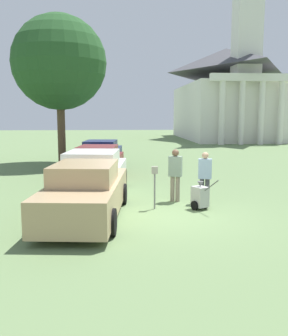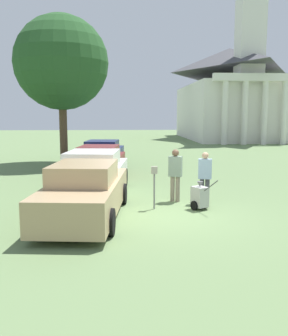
{
  "view_description": "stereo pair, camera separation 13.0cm",
  "coord_description": "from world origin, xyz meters",
  "px_view_note": "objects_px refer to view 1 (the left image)",
  "views": [
    {
      "loc": [
        -1.36,
        -10.15,
        2.79
      ],
      "look_at": [
        -0.51,
        1.72,
        1.1
      ],
      "focal_mm": 40.0,
      "sensor_mm": 36.0,
      "label": 1
    },
    {
      "loc": [
        -1.23,
        -10.16,
        2.79
      ],
      "look_at": [
        -0.51,
        1.72,
        1.1
      ],
      "focal_mm": 40.0,
      "sensor_mm": 36.0,
      "label": 2
    }
  ],
  "objects_px": {
    "parked_car_tan": "(86,192)",
    "person_worker": "(175,172)",
    "parked_car_maroon": "(98,163)",
    "parked_car_white": "(93,174)",
    "church": "(226,89)",
    "parking_meter": "(155,179)",
    "parked_car_navy": "(101,155)",
    "person_supervisor": "(205,174)",
    "equipment_cart": "(200,197)"
  },
  "relations": [
    {
      "from": "parked_car_maroon",
      "to": "parking_meter",
      "type": "xyz_separation_m",
      "value": [
        1.95,
        -5.83,
        0.23
      ]
    },
    {
      "from": "parked_car_tan",
      "to": "parked_car_maroon",
      "type": "distance_m",
      "value": 6.63
    },
    {
      "from": "church",
      "to": "parking_meter",
      "type": "bearing_deg",
      "value": -109.63
    },
    {
      "from": "parked_car_tan",
      "to": "parked_car_navy",
      "type": "bearing_deg",
      "value": 95.89
    },
    {
      "from": "equipment_cart",
      "to": "church",
      "type": "distance_m",
      "value": 34.53
    },
    {
      "from": "parked_car_maroon",
      "to": "parked_car_white",
      "type": "bearing_deg",
      "value": -84.11
    },
    {
      "from": "parked_car_navy",
      "to": "equipment_cart",
      "type": "relative_size",
      "value": 4.91
    },
    {
      "from": "parked_car_tan",
      "to": "person_worker",
      "type": "relative_size",
      "value": 3.08
    },
    {
      "from": "parked_car_tan",
      "to": "person_worker",
      "type": "height_order",
      "value": "person_worker"
    },
    {
      "from": "parked_car_white",
      "to": "parking_meter",
      "type": "distance_m",
      "value": 3.04
    },
    {
      "from": "parked_car_tan",
      "to": "parked_car_maroon",
      "type": "height_order",
      "value": "parked_car_tan"
    },
    {
      "from": "parked_car_white",
      "to": "parked_car_navy",
      "type": "bearing_deg",
      "value": 95.88
    },
    {
      "from": "parked_car_maroon",
      "to": "parking_meter",
      "type": "bearing_deg",
      "value": -65.64
    },
    {
      "from": "parked_car_tan",
      "to": "parked_car_navy",
      "type": "xyz_separation_m",
      "value": [
        0.0,
        9.76,
        -0.01
      ]
    },
    {
      "from": "equipment_cart",
      "to": "church",
      "type": "xyz_separation_m",
      "value": [
        10.22,
        32.54,
        5.34
      ]
    },
    {
      "from": "person_worker",
      "to": "church",
      "type": "bearing_deg",
      "value": -88.8
    },
    {
      "from": "parked_car_tan",
      "to": "parked_car_maroon",
      "type": "xyz_separation_m",
      "value": [
        -0.0,
        6.63,
        -0.04
      ]
    },
    {
      "from": "parked_car_tan",
      "to": "church",
      "type": "distance_m",
      "value": 36.21
    },
    {
      "from": "parked_car_white",
      "to": "equipment_cart",
      "type": "bearing_deg",
      "value": -30.65
    },
    {
      "from": "person_supervisor",
      "to": "parked_car_tan",
      "type": "bearing_deg",
      "value": 35.09
    },
    {
      "from": "church",
      "to": "parked_car_navy",
      "type": "bearing_deg",
      "value": -119.94
    },
    {
      "from": "parked_car_navy",
      "to": "person_worker",
      "type": "height_order",
      "value": "person_worker"
    },
    {
      "from": "parking_meter",
      "to": "church",
      "type": "bearing_deg",
      "value": 70.37
    },
    {
      "from": "parked_car_tan",
      "to": "parked_car_maroon",
      "type": "relative_size",
      "value": 1.03
    },
    {
      "from": "parked_car_tan",
      "to": "person_supervisor",
      "type": "relative_size",
      "value": 3.2
    },
    {
      "from": "person_worker",
      "to": "parked_car_navy",
      "type": "bearing_deg",
      "value": -51.19
    },
    {
      "from": "parking_meter",
      "to": "person_worker",
      "type": "distance_m",
      "value": 1.22
    },
    {
      "from": "equipment_cart",
      "to": "church",
      "type": "bearing_deg",
      "value": 44.44
    },
    {
      "from": "parked_car_tan",
      "to": "person_worker",
      "type": "xyz_separation_m",
      "value": [
        2.71,
        1.74,
        0.26
      ]
    },
    {
      "from": "person_supervisor",
      "to": "equipment_cart",
      "type": "distance_m",
      "value": 0.99
    },
    {
      "from": "parked_car_white",
      "to": "church",
      "type": "distance_m",
      "value": 33.37
    },
    {
      "from": "parking_meter",
      "to": "parked_car_maroon",
      "type": "bearing_deg",
      "value": 108.47
    },
    {
      "from": "parked_car_maroon",
      "to": "parked_car_navy",
      "type": "height_order",
      "value": "parked_car_navy"
    },
    {
      "from": "parked_car_navy",
      "to": "church",
      "type": "relative_size",
      "value": 0.2
    },
    {
      "from": "parked_car_white",
      "to": "person_worker",
      "type": "xyz_separation_m",
      "value": [
        2.71,
        -1.38,
        0.25
      ]
    },
    {
      "from": "parked_car_maroon",
      "to": "parked_car_navy",
      "type": "relative_size",
      "value": 1.04
    },
    {
      "from": "person_worker",
      "to": "parking_meter",
      "type": "bearing_deg",
      "value": 71.3
    },
    {
      "from": "parked_car_tan",
      "to": "person_worker",
      "type": "bearing_deg",
      "value": 38.63
    },
    {
      "from": "parked_car_navy",
      "to": "equipment_cart",
      "type": "xyz_separation_m",
      "value": [
        3.3,
        -9.08,
        -0.31
      ]
    },
    {
      "from": "person_supervisor",
      "to": "equipment_cart",
      "type": "bearing_deg",
      "value": 81.02
    },
    {
      "from": "parked_car_maroon",
      "to": "equipment_cart",
      "type": "distance_m",
      "value": 6.81
    },
    {
      "from": "parked_car_maroon",
      "to": "equipment_cart",
      "type": "xyz_separation_m",
      "value": [
        3.3,
        -5.95,
        -0.28
      ]
    },
    {
      "from": "parked_car_maroon",
      "to": "parked_car_navy",
      "type": "xyz_separation_m",
      "value": [
        0.0,
        3.13,
        0.02
      ]
    },
    {
      "from": "parking_meter",
      "to": "person_supervisor",
      "type": "relative_size",
      "value": 0.79
    },
    {
      "from": "parked_car_navy",
      "to": "person_supervisor",
      "type": "height_order",
      "value": "person_supervisor"
    },
    {
      "from": "parked_car_tan",
      "to": "parking_meter",
      "type": "height_order",
      "value": "parked_car_tan"
    },
    {
      "from": "parked_car_maroon",
      "to": "person_worker",
      "type": "distance_m",
      "value": 5.6
    },
    {
      "from": "parking_meter",
      "to": "parked_car_white",
      "type": "bearing_deg",
      "value": 129.99
    },
    {
      "from": "parked_car_navy",
      "to": "person_supervisor",
      "type": "xyz_separation_m",
      "value": [
        3.61,
        -8.32,
        0.23
      ]
    },
    {
      "from": "parked_car_white",
      "to": "parked_car_maroon",
      "type": "relative_size",
      "value": 1.05
    }
  ]
}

